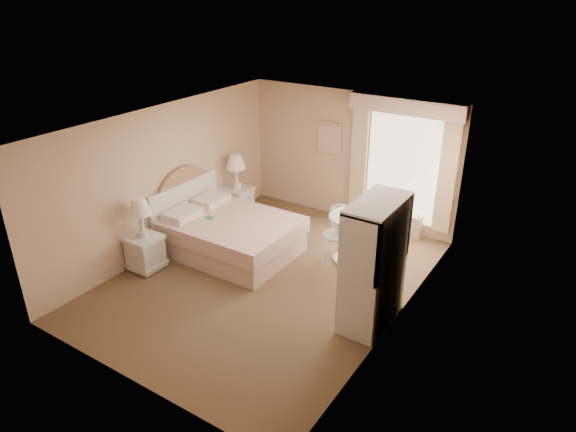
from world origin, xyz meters
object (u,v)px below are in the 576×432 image
Objects in this scene: nightstand_far at (237,194)px; round_table at (352,231)px; nightstand_near at (144,244)px; armoire at (374,273)px; cafe_chair at (339,230)px; bed at (227,232)px.

nightstand_far is 1.55× the size of round_table.
armoire reaches higher than nightstand_near.
nightstand_far reaches higher than cafe_chair.
bed is at bearing 58.89° from nightstand_near.
cafe_chair reaches higher than round_table.
nightstand_far is at bearing 172.56° from round_table.
nightstand_near is 0.68× the size of armoire.
bed is 1.19× the size of armoire.
nightstand_near is 3.38m from round_table.
nightstand_near is at bearing -121.11° from bed.
bed reaches higher than nightstand_far.
nightstand_far is 2.69m from round_table.
nightstand_near is 1.50× the size of round_table.
bed reaches higher than nightstand_near.
nightstand_near is at bearing -144.94° from cafe_chair.
armoire is (2.93, -0.48, 0.39)m from bed.
cafe_chair is at bearing -146.21° from round_table.
nightstand_near reaches higher than cafe_chair.
armoire reaches higher than nightstand_far.
round_table is 0.83× the size of cafe_chair.
bed is 1.94m from cafe_chair.
bed is at bearing -155.85° from round_table.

